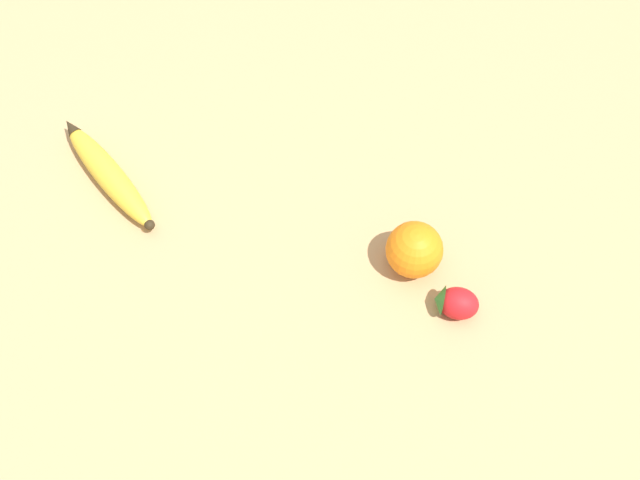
{
  "coord_description": "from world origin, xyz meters",
  "views": [
    {
      "loc": [
        0.11,
        0.53,
        0.83
      ],
      "look_at": [
        -0.09,
        0.09,
        0.03
      ],
      "focal_mm": 42.0,
      "sensor_mm": 36.0,
      "label": 1
    }
  ],
  "objects": [
    {
      "name": "ground_plane",
      "position": [
        0.0,
        0.0,
        0.0
      ],
      "size": [
        3.0,
        3.0,
        0.0
      ],
      "primitive_type": "plane",
      "color": "tan"
    },
    {
      "name": "strawberry",
      "position": [
        -0.2,
        0.23,
        0.02
      ],
      "size": [
        0.07,
        0.06,
        0.04
      ],
      "rotation": [
        0.0,
        0.0,
        5.66
      ],
      "color": "red",
      "rests_on": "ground_plane"
    },
    {
      "name": "banana",
      "position": [
        0.13,
        -0.12,
        0.02
      ],
      "size": [
        0.09,
        0.22,
        0.04
      ],
      "rotation": [
        0.0,
        0.0,
        4.98
      ],
      "color": "gold",
      "rests_on": "ground_plane"
    },
    {
      "name": "orange",
      "position": [
        -0.18,
        0.16,
        0.04
      ],
      "size": [
        0.07,
        0.07,
        0.07
      ],
      "color": "orange",
      "rests_on": "ground_plane"
    }
  ]
}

